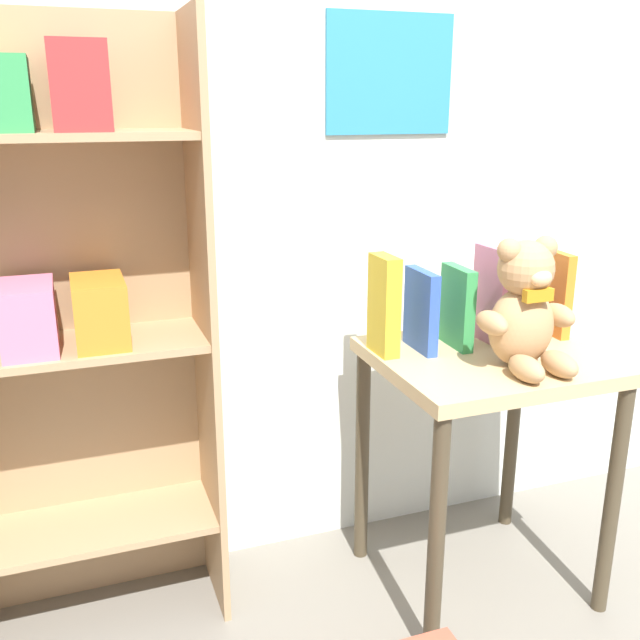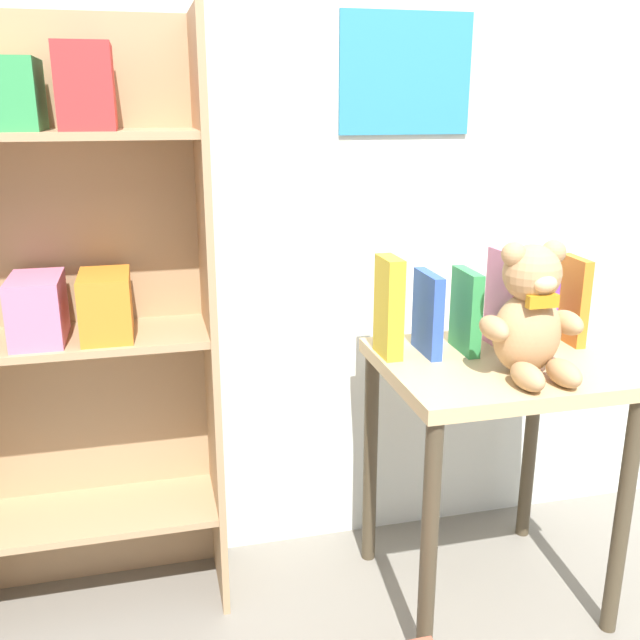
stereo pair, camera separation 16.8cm
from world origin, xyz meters
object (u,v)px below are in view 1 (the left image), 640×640
book_standing_pink (490,295)px  bookshelf_side (65,307)px  display_table (486,396)px  book_standing_blue (421,311)px  book_standing_yellow (384,305)px  book_standing_green (457,307)px  teddy_bear (525,309)px  book_standing_orange (555,294)px  book_standing_purple (523,304)px

book_standing_pink → bookshelf_side: bearing=169.2°
display_table → book_standing_blue: (-0.15, 0.09, 0.22)m
display_table → book_standing_blue: size_ratio=3.23×
book_standing_yellow → book_standing_green: 0.20m
teddy_bear → book_standing_yellow: size_ratio=1.25×
display_table → book_standing_pink: (0.05, 0.09, 0.24)m
bookshelf_side → book_standing_pink: (1.06, -0.15, -0.03)m
book_standing_pink → book_standing_yellow: bearing=175.5°
book_standing_blue → book_standing_pink: (0.20, -0.00, 0.02)m
teddy_bear → book_standing_orange: 0.30m
book_standing_pink → display_table: bearing=-122.3°
book_standing_orange → book_standing_yellow: bearing=-179.7°
book_standing_blue → book_standing_green: size_ratio=0.99×
book_standing_green → book_standing_pink: size_ratio=0.83×
bookshelf_side → book_standing_orange: (1.26, -0.16, -0.04)m
book_standing_blue → book_standing_pink: size_ratio=0.82×
book_standing_yellow → book_standing_green: (0.20, -0.01, -0.02)m
bookshelf_side → book_standing_pink: size_ratio=5.83×
book_standing_blue → book_standing_orange: bearing=-0.8°
book_standing_yellow → book_standing_green: book_standing_yellow is taller
book_standing_pink → book_standing_purple: size_ratio=1.34×
book_standing_green → book_standing_purple: bearing=2.0°
book_standing_blue → book_standing_purple: (0.30, -0.01, -0.01)m
display_table → book_standing_yellow: 0.36m
teddy_bear → book_standing_blue: size_ratio=1.51×
bookshelf_side → book_standing_yellow: 0.77m
book_standing_blue → book_standing_orange: book_standing_orange is taller
bookshelf_side → book_standing_purple: size_ratio=7.84×
book_standing_yellow → book_standing_pink: (0.30, -0.01, 0.00)m
teddy_bear → book_standing_pink: 0.20m
teddy_bear → book_standing_orange: teddy_bear is taller
teddy_bear → book_standing_green: bearing=111.0°
display_table → book_standing_purple: book_standing_purple is taller
book_standing_green → book_standing_purple: book_standing_green is taller
book_standing_green → book_standing_yellow: bearing=177.5°
book_standing_yellow → book_standing_pink: bearing=-2.8°
display_table → book_standing_orange: 0.35m
bookshelf_side → book_standing_blue: bearing=-10.0°
teddy_bear → book_standing_yellow: (-0.27, 0.20, -0.02)m
bookshelf_side → teddy_bear: bookshelf_side is taller
display_table → book_standing_pink: book_standing_pink is taller
book_standing_blue → book_standing_orange: size_ratio=0.91×
teddy_bear → book_standing_purple: (0.13, 0.19, -0.05)m
book_standing_orange → display_table: bearing=-159.8°
book_standing_yellow → book_standing_orange: book_standing_yellow is taller
bookshelf_side → teddy_bear: bearing=-18.5°
book_standing_yellow → book_standing_purple: 0.41m
display_table → book_standing_yellow: book_standing_yellow is taller
bookshelf_side → book_standing_orange: bearing=-7.2°
teddy_bear → book_standing_green: 0.20m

